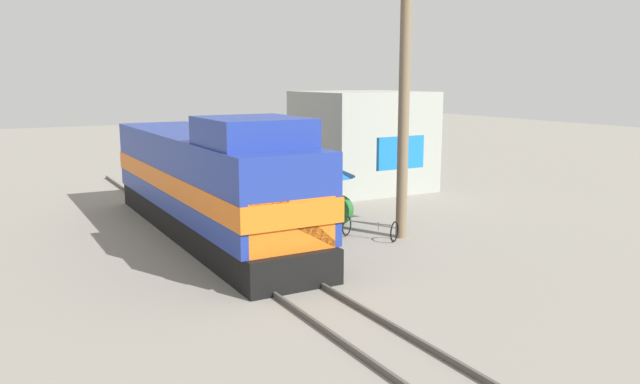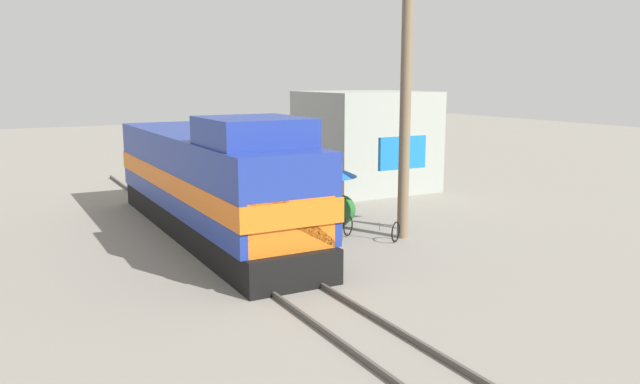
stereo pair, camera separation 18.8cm
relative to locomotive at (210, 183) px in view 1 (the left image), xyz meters
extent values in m
plane|color=gray|center=(0.00, -2.80, -1.95)|extent=(120.00, 120.00, 0.00)
cube|color=#4C4742|center=(-0.72, -2.80, -1.88)|extent=(0.08, 36.69, 0.15)
cube|color=#4C4742|center=(0.72, -2.80, -1.88)|extent=(0.08, 36.69, 0.15)
cube|color=black|center=(0.00, 0.40, -1.45)|extent=(2.78, 14.49, 1.00)
cube|color=navy|center=(0.00, 0.40, 0.37)|extent=(3.02, 13.91, 2.65)
cube|color=orange|center=(0.00, 0.40, 0.10)|extent=(3.06, 14.05, 0.70)
cube|color=orange|center=(0.00, -5.54, -0.23)|extent=(2.56, 2.03, 1.46)
cube|color=navy|center=(0.00, -3.95, 2.11)|extent=(2.84, 3.19, 0.83)
cylinder|color=#726047|center=(5.88, -3.41, 2.98)|extent=(0.38, 0.38, 9.86)
cylinder|color=#4C4C4C|center=(4.27, -0.54, -0.77)|extent=(0.05, 0.05, 2.36)
cone|color=#1959B2|center=(4.27, -0.54, 0.27)|extent=(2.53, 2.53, 0.57)
cube|color=#595959|center=(6.60, -2.32, -0.81)|extent=(0.12, 0.12, 2.28)
cube|color=#1972BF|center=(6.60, -2.32, 0.93)|extent=(2.10, 0.08, 1.22)
sphere|color=#236028|center=(4.95, -0.65, -1.36)|extent=(1.17, 1.17, 1.17)
cube|color=#2D3347|center=(3.65, -2.64, -1.55)|extent=(0.30, 0.20, 0.81)
cylinder|color=red|center=(3.65, -2.64, -0.82)|extent=(0.34, 0.34, 0.64)
sphere|color=tan|center=(3.65, -2.64, -0.38)|extent=(0.24, 0.24, 0.24)
torus|color=black|center=(5.29, -3.84, -1.59)|extent=(0.64, 0.44, 0.73)
torus|color=black|center=(4.29, -2.30, -1.59)|extent=(0.64, 0.44, 0.73)
cube|color=slate|center=(4.79, -3.07, -1.37)|extent=(0.88, 1.33, 0.04)
cylinder|color=slate|center=(4.96, -3.34, -1.46)|extent=(0.04, 0.04, 0.31)
cube|color=#999E93|center=(10.13, 5.69, 0.52)|extent=(5.77, 5.55, 4.95)
camera|label=1|loc=(-7.23, -20.87, 3.66)|focal=35.00mm
camera|label=2|loc=(-7.07, -20.96, 3.66)|focal=35.00mm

